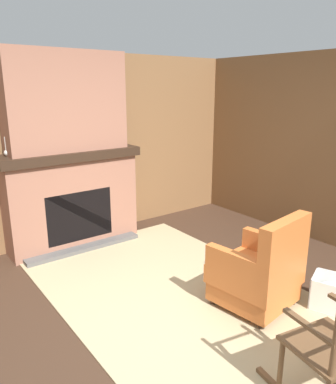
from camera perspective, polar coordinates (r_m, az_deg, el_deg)
ground_plane at (r=3.33m, az=4.47°, el=-21.33°), size 14.00×14.00×0.00m
wood_panel_wall_left at (r=5.07m, az=-15.89°, el=6.23°), size 0.06×5.94×2.45m
fireplace_hearth at (r=4.97m, az=-14.29°, el=-1.03°), size 0.64×1.76×1.25m
chimney_breast at (r=4.78m, az=-15.35°, el=13.14°), size 0.38×1.46×1.19m
area_rug at (r=3.83m, az=2.24°, el=-15.77°), size 3.57×2.15×0.01m
armchair at (r=3.64m, az=13.67°, el=-11.97°), size 0.75×0.76×0.93m
rocking_chair at (r=2.74m, az=23.87°, el=-21.69°), size 0.87×0.58×1.14m
firewood_stack at (r=5.37m, az=17.14°, el=-6.36°), size 0.42×0.40×0.11m
laundry_basket at (r=3.92m, az=24.10°, el=-14.00°), size 0.49×0.43×0.31m
oil_lamp_vase at (r=4.65m, az=-23.25°, el=6.00°), size 0.09×0.09×0.22m
storage_case at (r=4.97m, az=-12.25°, el=7.39°), size 0.17×0.20×0.15m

